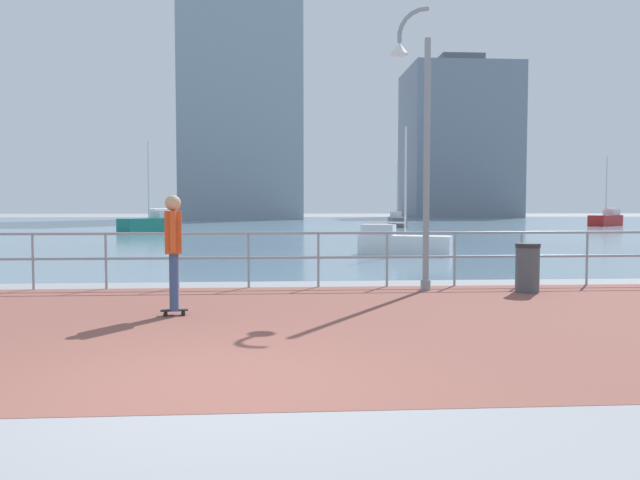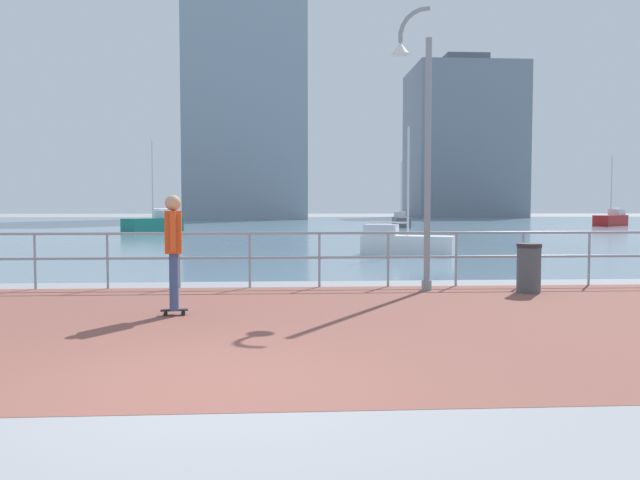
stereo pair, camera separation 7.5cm
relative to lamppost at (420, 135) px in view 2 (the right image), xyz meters
name	(u,v)px [view 2 (the right image)]	position (x,y,z in m)	size (l,w,h in m)	color
ground	(275,229)	(-3.29, 33.80, -3.00)	(220.00, 220.00, 0.00)	gray
brick_paving	(235,323)	(-3.29, -3.14, -3.00)	(28.00, 7.48, 0.01)	brown
harbor_water	(277,224)	(-3.29, 45.60, -3.00)	(180.00, 88.00, 0.00)	slate
waterfront_railing	(250,249)	(-3.29, 0.60, -2.23)	(25.25, 0.06, 1.12)	#8C99A3
lamppost	(420,135)	(0.00, 0.00, 0.00)	(0.82, 0.36, 5.42)	gray
skateboarder	(173,243)	(-4.24, -2.49, -1.92)	(0.41, 0.56, 1.79)	black
trash_bin	(529,268)	(2.02, -0.42, -2.53)	(0.46, 0.46, 0.93)	#474C51
sailboat_blue	(404,243)	(1.46, 8.71, -2.59)	(3.20, 2.04, 4.32)	white
sailboat_white	(611,219)	(25.76, 39.51, -2.42)	(4.19, 3.80, 6.09)	#B21E1E
sailboat_navy	(155,223)	(-11.07, 28.57, -2.44)	(3.50, 4.17, 5.90)	#197266
sailboat_ivory	(401,221)	(6.90, 37.51, -2.49)	(1.48, 3.86, 5.30)	#595960
tower_concrete	(463,143)	(26.42, 86.31, 9.15)	(16.94, 14.78, 25.97)	slate
tower_brick	(248,84)	(-7.72, 74.60, 15.78)	(16.27, 14.62, 39.23)	#8493A3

